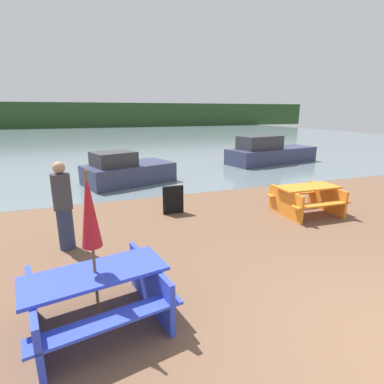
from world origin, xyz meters
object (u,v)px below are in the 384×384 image
(picnic_table_orange, at_px, (307,197))
(person, at_px, (63,206))
(boat, at_px, (126,171))
(umbrella_crimson, at_px, (89,212))
(signboard, at_px, (173,200))
(boat_second, at_px, (269,153))
(picnic_table_blue, at_px, (97,293))

(picnic_table_orange, bearing_deg, person, -178.81)
(picnic_table_orange, xyz_separation_m, boat, (-4.00, 5.12, 0.03))
(picnic_table_orange, xyz_separation_m, person, (-5.90, -0.12, 0.43))
(umbrella_crimson, relative_size, signboard, 2.68)
(boat_second, bearing_deg, picnic_table_blue, -143.74)
(umbrella_crimson, bearing_deg, boat, 79.45)
(picnic_table_orange, height_order, signboard, signboard)
(boat_second, xyz_separation_m, signboard, (-7.01, -6.01, -0.16))
(picnic_table_blue, height_order, boat, boat)
(picnic_table_blue, distance_m, umbrella_crimson, 1.07)
(picnic_table_orange, height_order, boat_second, boat_second)
(picnic_table_blue, distance_m, signboard, 4.37)
(boat, xyz_separation_m, boat_second, (7.68, 2.08, 0.07))
(signboard, bearing_deg, picnic_table_blue, -118.93)
(picnic_table_orange, relative_size, umbrella_crimson, 0.81)
(umbrella_crimson, distance_m, boat_second, 13.45)
(person, distance_m, signboard, 2.93)
(picnic_table_blue, xyz_separation_m, signboard, (2.11, 3.82, -0.08))
(boat, height_order, boat_second, boat_second)
(umbrella_crimson, height_order, boat, umbrella_crimson)
(boat_second, height_order, person, person)
(boat_second, distance_m, signboard, 9.24)
(picnic_table_orange, relative_size, boat, 0.45)
(picnic_table_orange, xyz_separation_m, umbrella_crimson, (-5.44, -2.64, 1.08))
(picnic_table_blue, relative_size, boat, 0.53)
(boat, distance_m, signboard, 3.99)
(umbrella_crimson, relative_size, boat, 0.56)
(picnic_table_blue, relative_size, signboard, 2.55)
(umbrella_crimson, bearing_deg, picnic_table_orange, 25.88)
(umbrella_crimson, height_order, signboard, umbrella_crimson)
(picnic_table_orange, height_order, boat, boat)
(picnic_table_blue, xyz_separation_m, boat, (1.44, 7.76, 0.02))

